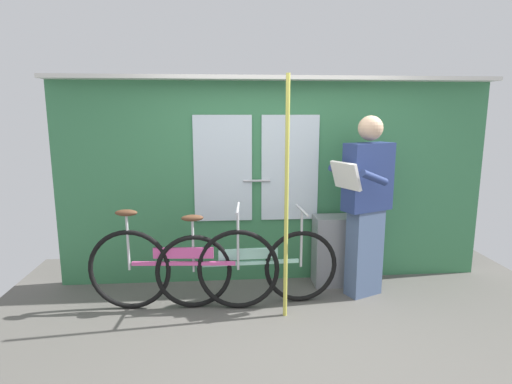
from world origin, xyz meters
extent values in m
cube|color=#56544F|center=(0.00, 0.00, -0.02)|extent=(5.53, 3.87, 0.04)
cube|color=#387A4C|center=(0.00, 1.14, 1.06)|extent=(4.53, 0.08, 2.11)
cube|color=silver|center=(-0.55, 1.09, 1.23)|extent=(0.60, 0.02, 1.10)
cube|color=silver|center=(0.15, 1.09, 1.23)|extent=(0.60, 0.02, 1.10)
cylinder|color=#B2B2B7|center=(-0.20, 1.07, 1.10)|extent=(0.28, 0.02, 0.02)
cube|color=silver|center=(0.00, 1.04, 2.13)|extent=(4.53, 0.28, 0.04)
torus|color=black|center=(0.18, 0.52, 0.35)|extent=(0.71, 0.08, 0.70)
torus|color=black|center=(-0.83, 0.47, 0.35)|extent=(0.71, 0.08, 0.70)
cube|color=#9EDBC6|center=(-0.33, 0.50, 0.41)|extent=(0.96, 0.08, 0.03)
cube|color=#9EDBC6|center=(-0.33, 0.50, 0.50)|extent=(0.56, 0.06, 0.10)
cylinder|color=#B7B7BC|center=(-0.83, 0.47, 0.61)|extent=(0.02, 0.02, 0.51)
ellipsoid|color=brown|center=(-0.83, 0.47, 0.86)|extent=(0.20, 0.10, 0.06)
cylinder|color=#B7B7BC|center=(0.18, 0.52, 0.63)|extent=(0.02, 0.02, 0.55)
cylinder|color=#B7B7BC|center=(0.18, 0.52, 0.90)|extent=(0.05, 0.44, 0.02)
torus|color=black|center=(-0.42, 0.42, 0.38)|extent=(0.76, 0.10, 0.76)
torus|color=black|center=(-1.42, 0.50, 0.38)|extent=(0.76, 0.10, 0.76)
cube|color=#D14C93|center=(-0.92, 0.46, 0.44)|extent=(0.95, 0.10, 0.03)
cube|color=#D14C93|center=(-0.92, 0.46, 0.54)|extent=(0.55, 0.07, 0.10)
cylinder|color=#B7B7BC|center=(-1.42, 0.50, 0.65)|extent=(0.02, 0.02, 0.54)
ellipsoid|color=brown|center=(-1.42, 0.50, 0.92)|extent=(0.21, 0.10, 0.06)
cylinder|color=#B7B7BC|center=(-0.42, 0.42, 0.67)|extent=(0.02, 0.02, 0.58)
cylinder|color=#B7B7BC|center=(-0.42, 0.42, 0.96)|extent=(0.06, 0.44, 0.02)
cube|color=slate|center=(0.84, 0.64, 0.43)|extent=(0.39, 0.30, 0.87)
cube|color=navy|center=(0.84, 0.64, 1.19)|extent=(0.53, 0.38, 0.65)
sphere|color=tan|center=(0.84, 0.64, 1.65)|extent=(0.23, 0.23, 0.23)
cube|color=silver|center=(0.58, 0.53, 1.22)|extent=(0.24, 0.35, 0.26)
cylinder|color=navy|center=(0.80, 0.38, 1.22)|extent=(0.31, 0.19, 0.17)
cylinder|color=navy|center=(0.62, 0.78, 1.22)|extent=(0.31, 0.19, 0.17)
cube|color=gray|center=(0.59, 0.92, 0.37)|extent=(0.39, 0.28, 0.74)
cylinder|color=#C6C14C|center=(-0.01, 0.25, 1.06)|extent=(0.04, 0.04, 2.11)
camera|label=1|loc=(-0.55, -3.22, 1.80)|focal=29.39mm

